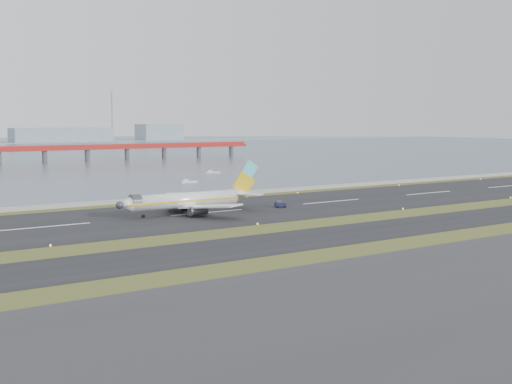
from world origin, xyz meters
TOP-DOWN VIEW (x-y plane):
  - ground at (0.00, 0.00)m, footprint 1000.00×1000.00m
  - apron_strip at (0.00, -55.00)m, footprint 1000.00×50.00m
  - taxiway_strip at (0.00, -12.00)m, footprint 1000.00×18.00m
  - runway_strip at (0.00, 30.00)m, footprint 1000.00×45.00m
  - seawall at (0.00, 60.00)m, footprint 1000.00×2.50m
  - red_pier at (20.00, 250.00)m, footprint 260.00×5.00m
  - airliner at (-4.40, 30.65)m, footprint 38.52×32.89m
  - pushback_tug at (20.78, 28.05)m, footprint 3.21×2.48m
  - workboat_near at (32.18, 102.57)m, footprint 6.45×2.84m
  - workboat_far at (62.01, 136.79)m, footprint 6.43×4.35m

SIDE VIEW (x-z plane):
  - ground at x=0.00m, z-range 0.00..0.00m
  - apron_strip at x=0.00m, z-range 0.00..0.10m
  - taxiway_strip at x=0.00m, z-range 0.00..0.10m
  - runway_strip at x=0.00m, z-range 0.00..0.10m
  - workboat_far at x=62.01m, z-range -0.28..1.23m
  - workboat_near at x=32.18m, z-range -0.28..1.24m
  - seawall at x=0.00m, z-range 0.00..1.00m
  - pushback_tug at x=20.78m, z-range -0.03..1.78m
  - airliner at x=-4.40m, z-range -2.94..9.86m
  - red_pier at x=20.00m, z-range 2.18..12.38m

